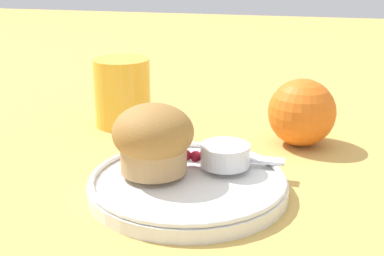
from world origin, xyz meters
name	(u,v)px	position (x,y,z in m)	size (l,w,h in m)	color
ground_plane	(190,189)	(0.00, 0.00, 0.00)	(3.00, 3.00, 0.00)	tan
plate	(192,185)	(0.00, -0.01, 0.01)	(0.20, 0.20, 0.02)	white
muffin	(153,139)	(-0.04, -0.01, 0.05)	(0.08, 0.08, 0.07)	tan
cream_ramekin	(225,154)	(0.03, 0.02, 0.03)	(0.05, 0.05, 0.02)	silver
berry_pair	(191,156)	(-0.01, 0.03, 0.03)	(0.02, 0.01, 0.01)	maroon
butter_knife	(213,155)	(0.02, 0.05, 0.02)	(0.16, 0.02, 0.00)	silver
orange_fruit	(302,112)	(0.11, 0.16, 0.04)	(0.09, 0.09, 0.09)	orange
juice_glass	(122,92)	(-0.14, 0.19, 0.05)	(0.08, 0.08, 0.09)	gold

